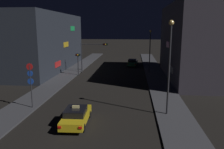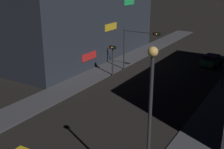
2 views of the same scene
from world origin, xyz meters
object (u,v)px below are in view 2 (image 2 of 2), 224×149
Objects in this scene: far_car at (212,60)px; traffic_light_overhead at (138,42)px; traffic_light_left_kerb at (113,54)px; street_lamp_near_block at (150,112)px.

traffic_light_overhead is at bearing -131.85° from far_car.
traffic_light_left_kerb is at bearing -124.19° from traffic_light_overhead.
far_car is 0.88× the size of traffic_light_overhead.
traffic_light_left_kerb reaches higher than far_car.
street_lamp_near_block is at bearing -82.99° from far_car.
street_lamp_near_block is (10.21, -18.83, 1.50)m from traffic_light_overhead.
far_car is 13.72m from traffic_light_left_kerb.
traffic_light_overhead reaches higher than far_car.
far_car is at bearing 97.01° from street_lamp_near_block.
street_lamp_near_block is (12.01, -16.18, 2.66)m from traffic_light_left_kerb.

